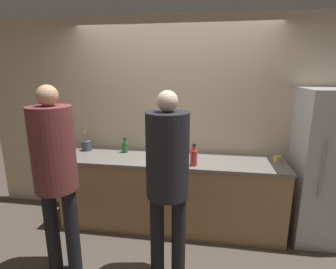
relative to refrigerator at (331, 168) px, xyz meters
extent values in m
plane|color=#4C4238|center=(-1.83, -0.38, -0.88)|extent=(14.00, 14.00, 0.00)
cube|color=#C6B293|center=(-1.83, 0.33, 0.42)|extent=(5.20, 0.06, 2.60)
cube|color=#9E754C|center=(-1.83, 0.00, -0.45)|extent=(2.69, 0.66, 0.87)
cube|color=slate|center=(-1.83, 0.00, 0.00)|extent=(2.72, 0.69, 0.03)
cube|color=#B7B7BC|center=(0.00, 0.00, 0.00)|extent=(0.77, 0.61, 1.76)
cylinder|color=#99999E|center=(-0.23, -0.32, 0.09)|extent=(0.02, 0.02, 0.62)
cylinder|color=black|center=(-2.86, -0.97, -0.44)|extent=(0.13, 0.13, 0.88)
cylinder|color=black|center=(-2.65, -0.97, -0.44)|extent=(0.13, 0.13, 0.88)
cylinder|color=brown|center=(-2.75, -0.97, 0.38)|extent=(0.38, 0.38, 0.77)
sphere|color=tan|center=(-2.75, -0.97, 0.86)|extent=(0.18, 0.18, 0.18)
cylinder|color=black|center=(-1.83, -0.90, -0.45)|extent=(0.13, 0.13, 0.86)
cylinder|color=black|center=(-1.63, -0.90, -0.45)|extent=(0.13, 0.13, 0.86)
cylinder|color=black|center=(-1.73, -0.90, 0.36)|extent=(0.38, 0.38, 0.75)
sphere|color=beige|center=(-1.73, -0.90, 0.82)|extent=(0.18, 0.18, 0.18)
cylinder|color=beige|center=(-1.86, -0.08, 0.07)|extent=(0.37, 0.37, 0.10)
ellipsoid|color=yellow|center=(-1.82, -0.08, 0.14)|extent=(0.15, 0.12, 0.04)
cylinder|color=#3D424C|center=(-2.99, 0.13, 0.09)|extent=(0.13, 0.13, 0.13)
cylinder|color=#99754C|center=(-3.00, 0.13, 0.20)|extent=(0.01, 0.05, 0.24)
cylinder|color=#99754C|center=(-2.97, 0.14, 0.20)|extent=(0.03, 0.05, 0.24)
cylinder|color=#99754C|center=(-2.99, 0.12, 0.20)|extent=(0.05, 0.01, 0.24)
cylinder|color=#236033|center=(-2.45, 0.12, 0.09)|extent=(0.08, 0.08, 0.14)
cylinder|color=#236033|center=(-2.45, 0.12, 0.18)|extent=(0.03, 0.03, 0.04)
cylinder|color=black|center=(-2.45, 0.12, 0.21)|extent=(0.04, 0.04, 0.02)
cylinder|color=red|center=(-1.54, -0.23, 0.11)|extent=(0.08, 0.08, 0.18)
cylinder|color=red|center=(-1.54, -0.23, 0.23)|extent=(0.04, 0.04, 0.06)
cylinder|color=black|center=(-1.54, -0.23, 0.27)|extent=(0.04, 0.04, 0.02)
cylinder|color=gold|center=(-0.58, 0.03, 0.06)|extent=(0.08, 0.08, 0.08)
camera|label=1|loc=(-1.40, -3.02, 1.07)|focal=28.00mm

